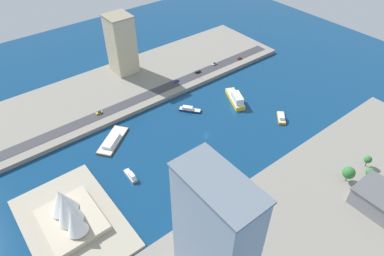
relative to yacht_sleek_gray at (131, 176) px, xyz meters
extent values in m
plane|color=navy|center=(2.07, -57.63, -1.39)|extent=(440.00, 440.00, 0.00)
cube|color=gray|center=(-79.29, -57.63, 0.07)|extent=(70.00, 240.00, 2.93)
cube|color=gray|center=(83.43, -57.63, 0.07)|extent=(70.00, 240.00, 2.93)
cube|color=#A89E89|center=(-9.28, 38.61, -0.39)|extent=(66.03, 43.40, 2.00)
cube|color=#38383D|center=(59.79, -57.63, 1.61)|extent=(9.11, 228.00, 0.15)
cube|color=#999EA3|center=(0.40, -0.02, -0.62)|extent=(11.41, 3.76, 1.54)
cone|color=#999EA3|center=(6.45, -0.26, -0.62)|extent=(1.44, 1.44, 1.39)
cube|color=white|center=(-1.56, 0.06, 1.38)|extent=(4.67, 2.55, 2.46)
cube|color=beige|center=(0.40, -0.02, 0.20)|extent=(10.96, 3.61, 0.10)
cube|color=white|center=(-18.15, -43.21, -0.88)|extent=(6.46, 8.89, 1.02)
cone|color=white|center=(-15.99, -39.17, -0.88)|extent=(1.25, 1.25, 0.92)
cube|color=white|center=(-18.43, -43.74, 0.28)|extent=(3.91, 4.92, 1.30)
cube|color=beige|center=(-18.15, -43.21, -0.32)|extent=(6.20, 8.54, 0.10)
cylinder|color=silver|center=(-17.95, -42.83, 4.55)|extent=(0.24, 0.24, 9.83)
cube|color=yellow|center=(17.63, -98.22, 0.09)|extent=(26.18, 17.13, 2.97)
cone|color=yellow|center=(29.99, -104.03, 0.09)|extent=(3.56, 3.56, 2.68)
cube|color=white|center=(13.81, -96.42, 4.00)|extent=(13.65, 10.27, 4.84)
cube|color=beige|center=(17.63, -98.22, 1.63)|extent=(25.13, 16.44, 0.10)
cube|color=#1E284C|center=(28.43, -64.73, -0.75)|extent=(14.60, 12.77, 1.28)
cone|color=#1E284C|center=(22.07, -69.82, -0.75)|extent=(1.61, 1.61, 1.15)
cube|color=white|center=(29.84, -63.61, 0.88)|extent=(7.60, 6.99, 2.00)
cube|color=beige|center=(28.43, -64.73, -0.07)|extent=(14.02, 12.26, 0.10)
cube|color=brown|center=(33.55, -6.55, -0.78)|extent=(24.46, 28.10, 1.23)
cone|color=brown|center=(42.01, -17.91, -0.78)|extent=(1.54, 1.54, 1.10)
cube|color=white|center=(32.37, -4.96, 0.89)|extent=(13.58, 15.36, 2.12)
cube|color=beige|center=(33.55, -6.55, -0.12)|extent=(23.48, 26.98, 0.10)
cube|color=orange|center=(-17.75, -108.11, -0.53)|extent=(12.59, 12.30, 1.73)
cone|color=orange|center=(-12.70, -112.90, -0.53)|extent=(2.20, 2.20, 1.56)
cube|color=white|center=(-18.35, -107.53, 1.29)|extent=(6.31, 6.24, 1.90)
cube|color=beige|center=(-17.75, -108.11, 0.39)|extent=(12.09, 11.80, 0.10)
cube|color=gray|center=(-99.78, -87.76, 6.35)|extent=(27.32, 19.90, 9.63)
cube|color=#8C9EB2|center=(-77.63, 7.29, 35.61)|extent=(29.17, 14.63, 68.14)
cube|color=slate|center=(-77.63, 7.29, 70.08)|extent=(30.33, 15.22, 0.80)
cube|color=#C6B793|center=(101.38, -54.35, 24.11)|extent=(18.68, 17.56, 45.13)
cube|color=gray|center=(101.38, -54.35, 47.07)|extent=(19.43, 18.26, 0.80)
cylinder|color=black|center=(60.82, -75.43, 2.01)|extent=(0.25, 0.64, 0.64)
cylinder|color=black|center=(62.40, -75.44, 2.01)|extent=(0.25, 0.64, 0.64)
cylinder|color=black|center=(60.80, -78.52, 2.01)|extent=(0.25, 0.64, 0.64)
cylinder|color=black|center=(62.38, -78.53, 2.01)|extent=(0.25, 0.64, 0.64)
cube|color=blue|center=(61.60, -76.98, 2.28)|extent=(1.81, 4.43, 0.73)
cube|color=#262D38|center=(61.60, -77.20, 2.89)|extent=(1.58, 2.48, 0.49)
cylinder|color=black|center=(62.04, -116.02, 2.01)|extent=(0.28, 0.65, 0.64)
cylinder|color=black|center=(63.77, -115.94, 2.01)|extent=(0.28, 0.65, 0.64)
cylinder|color=black|center=(62.19, -119.26, 2.01)|extent=(0.28, 0.65, 0.64)
cylinder|color=black|center=(63.92, -119.18, 2.01)|extent=(0.28, 0.65, 0.64)
cube|color=white|center=(62.98, -117.60, 2.27)|extent=(2.14, 4.71, 0.71)
cube|color=#262D38|center=(62.99, -117.83, 2.85)|extent=(1.82, 2.67, 0.46)
cylinder|color=black|center=(60.61, -9.82, 2.01)|extent=(0.27, 0.65, 0.64)
cylinder|color=black|center=(62.38, -9.89, 2.01)|extent=(0.27, 0.65, 0.64)
cylinder|color=black|center=(60.50, -12.90, 2.01)|extent=(0.27, 0.65, 0.64)
cylinder|color=black|center=(62.26, -12.97, 2.01)|extent=(0.27, 0.65, 0.64)
cube|color=yellow|center=(61.44, -11.40, 2.30)|extent=(2.13, 4.47, 0.77)
cube|color=#262D38|center=(61.43, -11.62, 2.99)|extent=(1.82, 2.53, 0.62)
cylinder|color=black|center=(57.80, -142.48, 2.01)|extent=(0.26, 0.64, 0.64)
cylinder|color=black|center=(56.26, -142.51, 2.01)|extent=(0.26, 0.64, 0.64)
cylinder|color=black|center=(57.73, -139.05, 2.01)|extent=(0.26, 0.64, 0.64)
cylinder|color=black|center=(56.19, -139.08, 2.01)|extent=(0.26, 0.64, 0.64)
cube|color=red|center=(57.00, -140.78, 2.33)|extent=(1.83, 4.93, 0.84)
cube|color=#262D38|center=(56.99, -140.53, 3.05)|extent=(1.58, 2.77, 0.60)
cylinder|color=black|center=(60.68, -96.84, 2.01)|extent=(0.27, 0.65, 0.64)
cylinder|color=black|center=(62.35, -96.79, 2.01)|extent=(0.27, 0.65, 0.64)
cylinder|color=black|center=(60.79, -100.45, 2.01)|extent=(0.27, 0.65, 0.64)
cylinder|color=black|center=(62.46, -100.40, 2.01)|extent=(0.27, 0.65, 0.64)
cube|color=black|center=(61.57, -98.62, 2.33)|extent=(2.02, 5.21, 0.85)
cube|color=#262D38|center=(61.58, -98.88, 3.00)|extent=(1.73, 2.94, 0.49)
cylinder|color=black|center=(53.75, -94.59, 4.29)|extent=(0.18, 0.18, 5.50)
cube|color=black|center=(53.75, -94.59, 7.54)|extent=(0.36, 0.36, 1.00)
sphere|color=red|center=(53.75, -94.59, 7.89)|extent=(0.24, 0.24, 0.24)
sphere|color=yellow|center=(53.75, -94.59, 7.54)|extent=(0.24, 0.24, 0.24)
sphere|color=green|center=(53.75, -94.59, 7.19)|extent=(0.24, 0.24, 0.24)
cube|color=#BCAD93|center=(-9.28, 38.61, 2.11)|extent=(32.33, 26.94, 3.00)
cone|color=white|center=(-16.98, 38.61, 9.94)|extent=(12.31, 10.08, 14.36)
cone|color=white|center=(-9.28, 38.61, 12.36)|extent=(13.74, 12.25, 18.51)
cone|color=white|center=(-1.47, 38.61, 9.62)|extent=(15.42, 13.47, 14.25)
cylinder|color=brown|center=(-78.45, -109.55, 3.18)|extent=(0.50, 0.50, 3.28)
sphere|color=#2D7233|center=(-78.45, -109.55, 6.58)|extent=(4.41, 4.41, 4.41)
cylinder|color=brown|center=(-84.83, -100.18, 3.69)|extent=(0.50, 0.50, 4.30)
sphere|color=#2D7233|center=(-84.83, -100.18, 7.77)|extent=(4.81, 4.81, 4.81)
cylinder|color=brown|center=(-77.84, -90.71, 3.28)|extent=(0.50, 0.50, 3.48)
sphere|color=#2D7233|center=(-77.84, -90.71, 7.75)|extent=(6.82, 6.82, 6.82)
camera|label=1|loc=(-123.66, 53.39, 144.99)|focal=31.94mm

